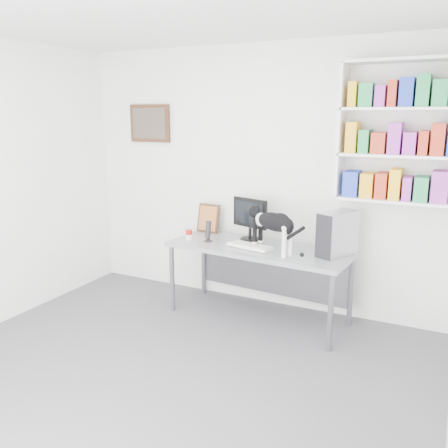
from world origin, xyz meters
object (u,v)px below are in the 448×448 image
at_px(speaker, 208,231).
at_px(pc_tower, 338,233).
at_px(desk, 258,283).
at_px(keyboard, 250,246).
at_px(leaning_print, 208,218).
at_px(monitor, 250,219).
at_px(bookshelf, 399,132).
at_px(soup_can, 189,235).
at_px(cat, 273,232).

bearing_deg(speaker, pc_tower, 8.78).
relative_size(desk, keyboard, 4.00).
bearing_deg(leaning_print, speaker, -57.53).
bearing_deg(monitor, bookshelf, 20.39).
xyz_separation_m(bookshelf, pc_tower, (-0.43, -0.24, -0.90)).
xyz_separation_m(bookshelf, soup_can, (-1.92, -0.37, -1.06)).
bearing_deg(keyboard, bookshelf, 28.82).
height_order(keyboard, cat, cat).
distance_m(pc_tower, speaker, 1.29).
distance_m(leaning_print, soup_can, 0.39).
distance_m(bookshelf, speaker, 2.01).
relative_size(bookshelf, desk, 0.70).
xyz_separation_m(keyboard, speaker, (-0.48, 0.03, 0.09)).
height_order(leaning_print, soup_can, leaning_print).
xyz_separation_m(soup_can, cat, (0.94, -0.06, 0.15)).
distance_m(speaker, cat, 0.74).
bearing_deg(bookshelf, monitor, -175.70).
bearing_deg(soup_can, desk, 5.24).
height_order(pc_tower, leaning_print, pc_tower).
distance_m(desk, monitor, 0.65).
relative_size(monitor, soup_can, 4.35).
xyz_separation_m(pc_tower, soup_can, (-1.49, -0.13, -0.15)).
height_order(desk, soup_can, soup_can).
bearing_deg(cat, speaker, -160.47).
bearing_deg(pc_tower, bookshelf, 52.83).
bearing_deg(cat, soup_can, -157.64).
xyz_separation_m(monitor, speaker, (-0.36, -0.24, -0.11)).
bearing_deg(cat, desk, 172.61).
height_order(soup_can, cat, cat).
bearing_deg(desk, speaker, -170.50).
xyz_separation_m(desk, pc_tower, (0.74, 0.06, 0.58)).
height_order(speaker, soup_can, speaker).
relative_size(bookshelf, cat, 1.93).
relative_size(bookshelf, keyboard, 2.78).
bearing_deg(speaker, bookshelf, 15.55).
relative_size(bookshelf, pc_tower, 3.05).
xyz_separation_m(bookshelf, monitor, (-1.35, -0.10, -0.89)).
xyz_separation_m(keyboard, cat, (0.25, -0.05, 0.18)).
bearing_deg(leaning_print, cat, -20.59).
height_order(bookshelf, monitor, bookshelf).
height_order(keyboard, leaning_print, leaning_print).
relative_size(monitor, speaker, 1.99).
bearing_deg(bookshelf, leaning_print, 179.75).
height_order(keyboard, speaker, speaker).
relative_size(keyboard, cat, 0.69).
height_order(pc_tower, soup_can, pc_tower).
bearing_deg(bookshelf, pc_tower, -150.71).
relative_size(keyboard, pc_tower, 1.10).
height_order(monitor, leaning_print, monitor).
bearing_deg(pc_tower, speaker, -151.87).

